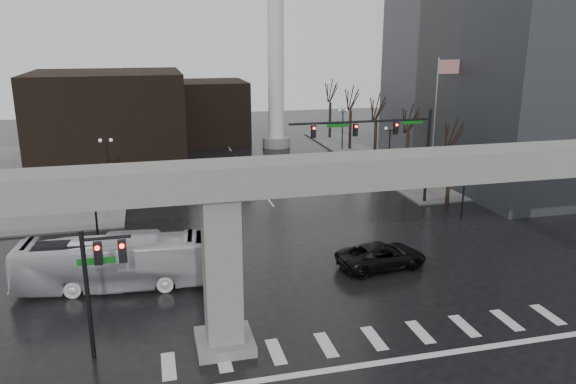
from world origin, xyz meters
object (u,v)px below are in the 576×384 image
(pickup_truck, at_px, (382,256))
(city_bus, at_px, (114,262))
(signal_mast_arm, at_px, (386,137))
(far_car, at_px, (226,196))

(pickup_truck, bearing_deg, city_bus, 79.44)
(signal_mast_arm, xyz_separation_m, city_bus, (-21.17, -10.96, -4.32))
(pickup_truck, height_order, far_car, pickup_truck)
(pickup_truck, xyz_separation_m, far_car, (-7.46, 15.67, -0.03))
(signal_mast_arm, height_order, far_car, signal_mast_arm)
(city_bus, bearing_deg, signal_mast_arm, -56.82)
(pickup_truck, distance_m, city_bus, 15.90)
(pickup_truck, distance_m, far_car, 17.35)
(pickup_truck, relative_size, city_bus, 0.52)
(pickup_truck, bearing_deg, far_car, 18.84)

